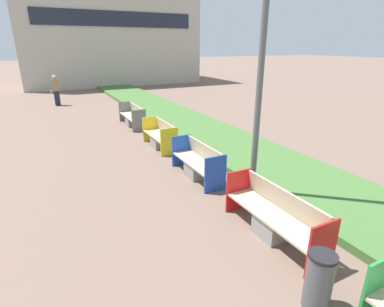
{
  "coord_description": "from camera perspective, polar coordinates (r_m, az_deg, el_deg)",
  "views": [
    {
      "loc": [
        -2.7,
        3.45,
        3.49
      ],
      "look_at": [
        0.9,
        10.55,
        0.6
      ],
      "focal_mm": 28.0,
      "sensor_mm": 36.0,
      "label": 1
    }
  ],
  "objects": [
    {
      "name": "planter_grass_strip",
      "position": [
        10.93,
        7.33,
        1.66
      ],
      "size": [
        2.8,
        120.0,
        0.18
      ],
      "color": "#426B33",
      "rests_on": "ground"
    },
    {
      "name": "bench_blue_frame",
      "position": [
        8.33,
        1.12,
        -2.07
      ],
      "size": [
        0.65,
        2.04,
        0.94
      ],
      "color": "gray",
      "rests_on": "ground"
    },
    {
      "name": "bench_grey_frame",
      "position": [
        14.0,
        -11.21,
        6.7
      ],
      "size": [
        0.65,
        2.21,
        0.94
      ],
      "color": "gray",
      "rests_on": "ground"
    },
    {
      "name": "litter_bin",
      "position": [
        4.78,
        22.99,
        -21.49
      ],
      "size": [
        0.38,
        0.38,
        0.89
      ],
      "color": "#4C4F51",
      "rests_on": "ground"
    },
    {
      "name": "bench_red_frame",
      "position": [
        6.05,
        15.41,
        -11.83
      ],
      "size": [
        0.65,
        2.31,
        0.94
      ],
      "color": "gray",
      "rests_on": "ground"
    },
    {
      "name": "building_backdrop",
      "position": [
        31.75,
        -15.86,
        22.02
      ],
      "size": [
        15.49,
        8.45,
        10.04
      ],
      "color": "#B2AD9E",
      "rests_on": "ground"
    },
    {
      "name": "pedestrian_walking",
      "position": [
        20.25,
        -24.51,
        10.94
      ],
      "size": [
        0.53,
        0.24,
        1.82
      ],
      "color": "#232633",
      "rests_on": "ground"
    },
    {
      "name": "bench_yellow_frame",
      "position": [
        10.81,
        -6.06,
        3.01
      ],
      "size": [
        0.65,
        1.88,
        0.94
      ],
      "color": "gray",
      "rests_on": "ground"
    }
  ]
}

